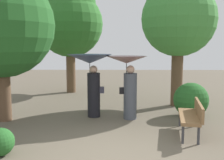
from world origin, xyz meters
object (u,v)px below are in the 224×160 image
at_px(person_right, 128,75).
at_px(park_bench, 192,115).
at_px(person_left, 91,69).
at_px(tree_mid_left, 70,18).
at_px(tree_near_left, 0,16).
at_px(tree_near_right, 179,12).

height_order(person_right, park_bench, person_right).
relative_size(person_left, tree_mid_left, 0.37).
distance_m(person_left, park_bench, 3.31).
height_order(person_left, person_right, person_left).
bearing_deg(tree_near_left, person_right, 3.82).
distance_m(person_right, tree_mid_left, 5.78).
height_order(person_left, tree_near_right, tree_near_right).
bearing_deg(person_left, tree_near_right, -56.98).
bearing_deg(person_left, tree_mid_left, 21.98).
relative_size(tree_near_right, tree_mid_left, 0.95).
xyz_separation_m(person_right, park_bench, (1.53, -1.47, -0.84)).
bearing_deg(park_bench, tree_near_right, -175.53).
bearing_deg(tree_near_right, person_right, -135.37).
distance_m(tree_near_right, tree_mid_left, 5.27).
distance_m(person_left, person_right, 1.17).
distance_m(park_bench, tree_near_left, 5.92).
xyz_separation_m(person_left, tree_near_right, (3.03, 1.64, 1.94)).
distance_m(person_right, tree_near_right, 3.38).
relative_size(park_bench, tree_near_left, 0.33).
bearing_deg(tree_near_left, person_left, 10.76).
bearing_deg(person_left, person_right, -97.01).
bearing_deg(tree_near_left, tree_near_right, 20.82).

